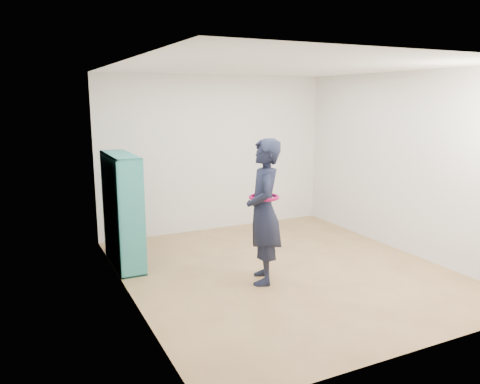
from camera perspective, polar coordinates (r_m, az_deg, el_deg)
name	(u,v)px	position (r m, az deg, el deg)	size (l,w,h in m)	color
floor	(283,270)	(6.28, 5.28, -9.43)	(4.50, 4.50, 0.00)	olive
ceiling	(287,67)	(5.88, 5.76, 14.97)	(4.50, 4.50, 0.00)	white
wall_left	(127,185)	(5.20, -13.67, 0.79)	(0.02, 4.50, 2.60)	silver
wall_right	(403,163)	(7.18, 19.31, 3.34)	(0.02, 4.50, 2.60)	silver
wall_back	(216,154)	(7.93, -2.98, 4.68)	(4.00, 0.02, 2.60)	silver
wall_front	(424,211)	(4.22, 21.57, -2.13)	(4.00, 0.02, 2.60)	silver
bookshelf	(121,212)	(6.45, -14.32, -2.37)	(0.33, 1.13, 1.51)	teal
person	(264,212)	(5.64, 2.92, -2.40)	(0.65, 0.76, 1.77)	black
smartphone	(252,201)	(5.67, 1.44, -1.11)	(0.04, 0.10, 0.14)	silver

